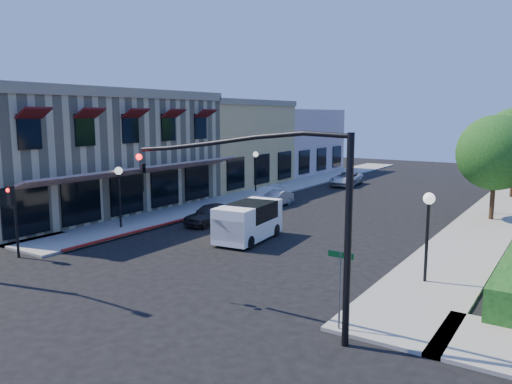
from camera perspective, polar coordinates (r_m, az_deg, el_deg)
The scene contains 20 objects.
ground at distance 18.34m, azimuth -16.17°, elevation -12.17°, with size 120.00×120.00×0.00m, color black.
sidewalk_left at distance 44.33m, azimuth 3.24°, elevation 0.52°, with size 3.50×50.00×0.12m, color #9A978C.
sidewalk_right at distance 38.78m, azimuth 26.24°, elevation -1.59°, with size 3.50×50.00×0.12m, color #9A978C.
curb_red_strip at distance 28.38m, azimuth -13.02°, elevation -4.56°, with size 0.25×10.00×0.06m, color maroon.
corner_brick_building at distance 36.18m, azimuth -19.22°, elevation 4.45°, with size 11.77×18.20×8.10m.
yellow_stucco_building at distance 46.88m, azimuth -4.53°, elevation 5.56°, with size 10.00×12.00×7.60m, color #E7BE68.
pink_stucco_building at distance 56.84m, azimuth 2.93°, elevation 5.84°, with size 10.00×12.00×7.00m, color beige.
street_tree_a at distance 33.35m, azimuth 25.71°, elevation 4.07°, with size 4.56×4.56×6.48m.
signal_mast_arm at distance 14.67m, azimuth 2.84°, elevation -0.50°, with size 8.01×0.39×6.00m.
secondary_signal at distance 24.89m, azimuth -26.01°, elevation -1.66°, with size 0.28×0.42×3.32m.
street_name_sign at distance 15.13m, azimuth 9.60°, elevation -9.65°, with size 0.80×0.06×2.50m.
lamppost_left_near at distance 29.06m, azimuth -15.39°, elevation 1.15°, with size 0.44×0.44×3.57m.
lamppost_left_far at distance 39.65m, azimuth -0.04°, elevation 3.44°, with size 0.44×0.44×3.57m.
lamppost_right_near at distance 19.91m, azimuth 19.09°, elevation -2.45°, with size 0.44×0.44×3.57m.
lamppost_right_far at distance 35.50m, azimuth 25.52°, elevation 1.95°, with size 0.44×0.44×3.57m.
white_van at distance 25.77m, azimuth -0.92°, elevation -3.14°, with size 2.32×4.52×1.93m.
parked_car_a at distance 29.78m, azimuth -5.22°, elevation -2.51°, with size 1.47×3.66×1.25m, color black.
parked_car_b at distance 35.46m, azimuth 2.29°, elevation -0.78°, with size 1.15×3.30×1.09m, color #989A9D.
parked_car_c at distance 37.02m, azimuth 1.23°, elevation -0.31°, with size 1.62×3.98×1.15m, color white.
parked_car_d at distance 46.57m, azimuth 10.29°, elevation 1.52°, with size 2.13×4.62×1.28m, color #BABCC0.
Camera 1 is at (13.18, -10.99, 6.47)m, focal length 35.00 mm.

